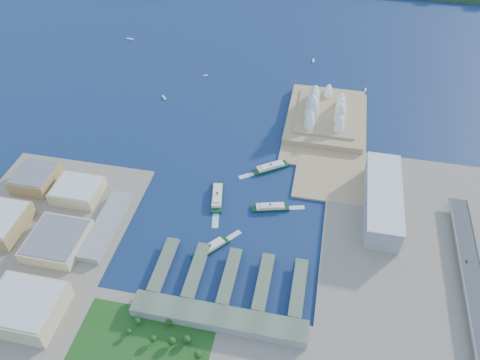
% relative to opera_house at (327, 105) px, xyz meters
% --- Properties ---
extents(ground, '(3000.00, 3000.00, 0.00)m').
position_rel_opera_house_xyz_m(ground, '(-105.00, -280.00, -32.00)').
color(ground, '#0E1D41').
rests_on(ground, ground).
extents(west_land, '(220.00, 390.00, 3.00)m').
position_rel_opera_house_xyz_m(west_land, '(-355.00, -385.00, -30.50)').
color(west_land, gray).
rests_on(west_land, ground).
extents(east_land, '(240.00, 500.00, 3.00)m').
position_rel_opera_house_xyz_m(east_land, '(135.00, -330.00, -30.50)').
color(east_land, gray).
rests_on(east_land, ground).
extents(peninsula, '(135.00, 220.00, 3.00)m').
position_rel_opera_house_xyz_m(peninsula, '(2.50, -20.00, -30.50)').
color(peninsula, tan).
rests_on(peninsula, ground).
extents(opera_house, '(134.00, 180.00, 58.00)m').
position_rel_opera_house_xyz_m(opera_house, '(0.00, 0.00, 0.00)').
color(opera_house, white).
rests_on(opera_house, peninsula).
extents(toaster_building, '(45.00, 155.00, 35.00)m').
position_rel_opera_house_xyz_m(toaster_building, '(90.00, -200.00, -11.50)').
color(toaster_building, gray).
rests_on(toaster_building, east_land).
extents(expressway, '(26.00, 340.00, 11.85)m').
position_rel_opera_house_xyz_m(expressway, '(195.00, -340.00, -23.07)').
color(expressway, gray).
rests_on(expressway, east_land).
extents(west_buildings, '(200.00, 280.00, 27.00)m').
position_rel_opera_house_xyz_m(west_buildings, '(-355.00, -350.00, -15.50)').
color(west_buildings, '#A28151').
rests_on(west_buildings, west_land).
extents(ferry_wharves, '(184.00, 90.00, 9.30)m').
position_rel_opera_house_xyz_m(ferry_wharves, '(-91.00, -355.00, -27.35)').
color(ferry_wharves, '#515F47').
rests_on(ferry_wharves, ground).
extents(terminal_building, '(200.00, 28.00, 12.00)m').
position_rel_opera_house_xyz_m(terminal_building, '(-90.00, -415.00, -23.00)').
color(terminal_building, gray).
rests_on(terminal_building, south_land).
extents(park, '(150.00, 110.00, 16.00)m').
position_rel_opera_house_xyz_m(park, '(-165.00, -470.00, -21.00)').
color(park, '#194714').
rests_on(park, south_land).
extents(ferry_a, '(26.51, 63.31, 11.63)m').
position_rel_opera_house_xyz_m(ferry_a, '(-138.82, -222.80, -26.19)').
color(ferry_a, '#0E3922').
rests_on(ferry_a, ground).
extents(ferry_b, '(55.01, 43.98, 10.73)m').
position_rel_opera_house_xyz_m(ferry_b, '(-73.40, -144.61, -26.63)').
color(ferry_b, '#0E3922').
rests_on(ferry_b, ground).
extents(ferry_c, '(44.37, 50.17, 10.13)m').
position_rel_opera_house_xyz_m(ferry_c, '(-125.24, -316.05, -26.93)').
color(ferry_c, '#0E3922').
rests_on(ferry_c, ground).
extents(ferry_d, '(54.38, 26.64, 9.97)m').
position_rel_opera_house_xyz_m(ferry_d, '(-60.78, -228.14, -27.02)').
color(ferry_d, '#0E3922').
rests_on(ferry_d, ground).
extents(boat_a, '(11.68, 13.42, 2.76)m').
position_rel_opera_house_xyz_m(boat_a, '(-296.18, 9.40, -30.62)').
color(boat_a, white).
rests_on(boat_a, ground).
extents(boat_b, '(9.11, 6.39, 2.33)m').
position_rel_opera_house_xyz_m(boat_b, '(-241.42, 101.38, -30.83)').
color(boat_b, white).
rests_on(boat_b, ground).
extents(boat_c, '(3.73, 10.99, 2.44)m').
position_rel_opera_house_xyz_m(boat_c, '(67.50, 111.66, -30.78)').
color(boat_c, white).
rests_on(boat_c, ground).
extents(boat_d, '(15.55, 3.72, 2.61)m').
position_rel_opera_house_xyz_m(boat_d, '(-444.69, 218.01, -30.69)').
color(boat_d, white).
rests_on(boat_d, ground).
extents(boat_e, '(4.29, 12.67, 3.09)m').
position_rel_opera_house_xyz_m(boat_e, '(-38.44, 202.63, -30.46)').
color(boat_e, white).
rests_on(boat_e, ground).
extents(car_c, '(1.93, 4.75, 1.38)m').
position_rel_opera_house_xyz_m(car_c, '(191.00, -282.02, -16.46)').
color(car_c, slate).
rests_on(car_c, expressway).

